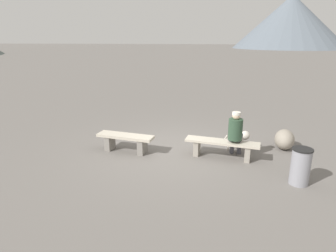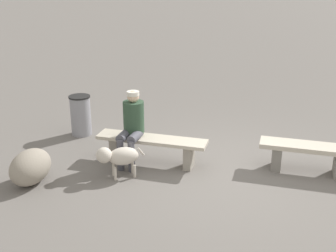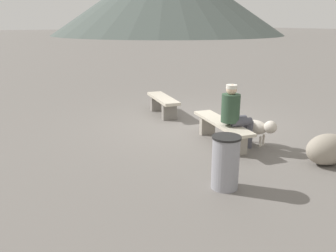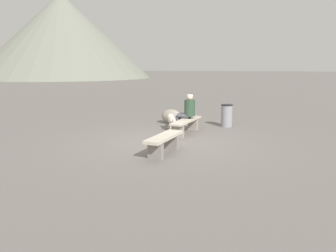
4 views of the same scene
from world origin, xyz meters
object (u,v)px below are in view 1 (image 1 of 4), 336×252
(bench_left, at_px, (126,140))
(bench_right, at_px, (222,146))
(dog, at_px, (238,138))
(trash_bin, at_px, (300,166))
(boulder, at_px, (284,139))
(seated_person, at_px, (236,131))

(bench_left, xyz_separation_m, bench_right, (2.54, -0.12, 0.01))
(dog, relative_size, trash_bin, 0.91)
(bench_right, height_order, boulder, boulder)
(bench_right, relative_size, trash_bin, 2.39)
(trash_bin, relative_size, boulder, 1.02)
(bench_left, distance_m, boulder, 4.35)
(bench_right, relative_size, boulder, 2.43)
(bench_right, xyz_separation_m, trash_bin, (1.55, -1.19, 0.07))
(bench_left, bearing_deg, boulder, 21.01)
(bench_right, bearing_deg, seated_person, 14.95)
(seated_person, relative_size, trash_bin, 1.57)
(seated_person, relative_size, dog, 1.72)
(bench_left, distance_m, seated_person, 2.89)
(seated_person, height_order, boulder, seated_person)
(bench_right, distance_m, trash_bin, 1.96)
(bench_left, relative_size, seated_person, 1.28)
(dog, bearing_deg, bench_left, 166.76)
(seated_person, distance_m, trash_bin, 1.76)
(seated_person, xyz_separation_m, dog, (0.14, 0.55, -0.36))
(seated_person, relative_size, boulder, 1.59)
(bench_left, xyz_separation_m, seated_person, (2.86, -0.10, 0.40))
(seated_person, bearing_deg, dog, 87.96)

